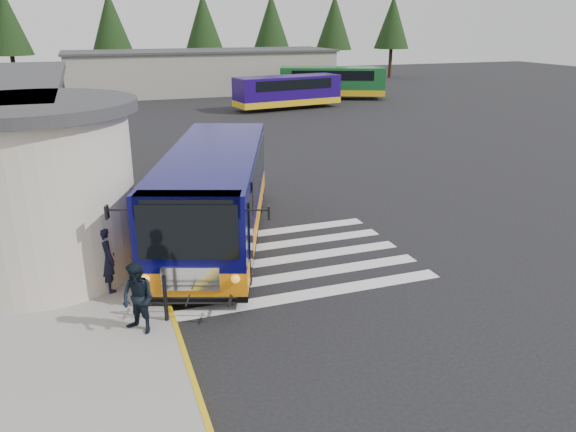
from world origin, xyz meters
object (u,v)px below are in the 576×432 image
object	(u,v)px
pedestrian_b	(138,298)
far_bus_b	(332,81)
bollard	(165,298)
far_bus_a	(287,91)
transit_bus	(215,198)
pedestrian_a	(107,259)

from	to	relation	value
pedestrian_b	far_bus_b	bearing A→B (deg)	109.25
bollard	far_bus_b	size ratio (longest dim) A/B	0.12
far_bus_b	far_bus_a	bearing A→B (deg)	150.14
bollard	far_bus_b	bearing A→B (deg)	60.73
transit_bus	far_bus_b	world-z (taller)	transit_bus
far_bus_a	bollard	bearing A→B (deg)	146.38
pedestrian_b	transit_bus	bearing A→B (deg)	109.99
transit_bus	bollard	distance (m)	5.64
bollard	pedestrian_a	bearing A→B (deg)	119.50
pedestrian_b	far_bus_a	size ratio (longest dim) A/B	0.18
pedestrian_a	pedestrian_b	size ratio (longest dim) A/B	1.06
transit_bus	pedestrian_b	xyz separation A→B (m)	(-3.00, -5.39, -0.46)
transit_bus	pedestrian_a	distance (m)	4.65
transit_bus	pedestrian_a	world-z (taller)	transit_bus
transit_bus	pedestrian_a	bearing A→B (deg)	-120.38
far_bus_a	far_bus_b	distance (m)	7.70
transit_bus	bollard	world-z (taller)	transit_bus
bollard	far_bus_a	size ratio (longest dim) A/B	0.13
pedestrian_a	transit_bus	bearing A→B (deg)	-70.57
pedestrian_a	pedestrian_b	distance (m)	2.49
transit_bus	pedestrian_a	size ratio (longest dim) A/B	6.18
far_bus_a	far_bus_b	xyz separation A→B (m)	(6.11, 4.68, 0.12)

